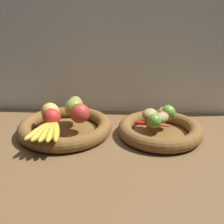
# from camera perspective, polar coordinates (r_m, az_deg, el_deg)

# --- Properties ---
(ground_plane) EXTENTS (1.40, 0.90, 0.03)m
(ground_plane) POSITION_cam_1_polar(r_m,az_deg,el_deg) (0.97, 0.51, -6.59)
(ground_plane) COLOR brown
(back_wall) EXTENTS (1.40, 0.03, 0.55)m
(back_wall) POSITION_cam_1_polar(r_m,az_deg,el_deg) (1.17, 1.44, 13.10)
(back_wall) COLOR silver
(back_wall) RESTS_ON ground_plane
(fruit_bowl_left) EXTENTS (0.36, 0.36, 0.05)m
(fruit_bowl_left) POSITION_cam_1_polar(r_m,az_deg,el_deg) (1.01, -10.35, -3.34)
(fruit_bowl_left) COLOR brown
(fruit_bowl_left) RESTS_ON ground_plane
(fruit_bowl_right) EXTENTS (0.32, 0.32, 0.05)m
(fruit_bowl_right) POSITION_cam_1_polar(r_m,az_deg,el_deg) (0.99, 10.59, -3.93)
(fruit_bowl_right) COLOR brown
(fruit_bowl_right) RESTS_ON ground_plane
(apple_golden_left) EXTENTS (0.07, 0.07, 0.07)m
(apple_golden_left) POSITION_cam_1_polar(r_m,az_deg,el_deg) (1.01, -13.62, 0.09)
(apple_golden_left) COLOR #DBB756
(apple_golden_left) RESTS_ON fruit_bowl_left
(apple_red_front) EXTENTS (0.07, 0.07, 0.07)m
(apple_red_front) POSITION_cam_1_polar(r_m,az_deg,el_deg) (0.95, -13.32, -1.16)
(apple_red_front) COLOR red
(apple_red_front) RESTS_ON fruit_bowl_left
(apple_red_right) EXTENTS (0.07, 0.07, 0.07)m
(apple_red_right) POSITION_cam_1_polar(r_m,az_deg,el_deg) (0.96, -7.21, -0.29)
(apple_red_right) COLOR #B73828
(apple_red_right) RESTS_ON fruit_bowl_left
(apple_green_back) EXTENTS (0.07, 0.07, 0.07)m
(apple_green_back) POSITION_cam_1_polar(r_m,az_deg,el_deg) (1.02, -8.46, 0.96)
(apple_green_back) COLOR #7AA338
(apple_green_back) RESTS_ON fruit_bowl_left
(pear_brown) EXTENTS (0.08, 0.08, 0.08)m
(pear_brown) POSITION_cam_1_polar(r_m,az_deg,el_deg) (1.05, -8.18, 1.50)
(pear_brown) COLOR olive
(pear_brown) RESTS_ON fruit_bowl_left
(banana_bunch_front) EXTENTS (0.13, 0.17, 0.03)m
(banana_bunch_front) POSITION_cam_1_polar(r_m,az_deg,el_deg) (0.90, -14.04, -4.02)
(banana_bunch_front) COLOR gold
(banana_bunch_front) RESTS_ON fruit_bowl_left
(potato_back) EXTENTS (0.06, 0.08, 0.05)m
(potato_back) POSITION_cam_1_polar(r_m,az_deg,el_deg) (1.02, 11.70, -0.22)
(potato_back) COLOR tan
(potato_back) RESTS_ON fruit_bowl_right
(potato_oblong) EXTENTS (0.08, 0.09, 0.04)m
(potato_oblong) POSITION_cam_1_polar(r_m,az_deg,el_deg) (1.00, 8.37, -0.53)
(potato_oblong) COLOR #A38451
(potato_oblong) RESTS_ON fruit_bowl_right
(potato_large) EXTENTS (0.09, 0.09, 0.04)m
(potato_large) POSITION_cam_1_polar(r_m,az_deg,el_deg) (0.97, 10.77, -1.34)
(potato_large) COLOR #A38451
(potato_large) RESTS_ON fruit_bowl_right
(lime_near) EXTENTS (0.05, 0.05, 0.05)m
(lime_near) POSITION_cam_1_polar(r_m,az_deg,el_deg) (0.93, 9.36, -1.96)
(lime_near) COLOR olive
(lime_near) RESTS_ON fruit_bowl_right
(lime_far) EXTENTS (0.06, 0.06, 0.06)m
(lime_far) POSITION_cam_1_polar(r_m,az_deg,el_deg) (1.01, 12.38, -0.07)
(lime_far) COLOR olive
(lime_far) RESTS_ON fruit_bowl_right
(chili_pepper) EXTENTS (0.15, 0.05, 0.02)m
(chili_pepper) POSITION_cam_1_polar(r_m,az_deg,el_deg) (0.94, 9.60, -2.84)
(chili_pepper) COLOR red
(chili_pepper) RESTS_ON fruit_bowl_right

